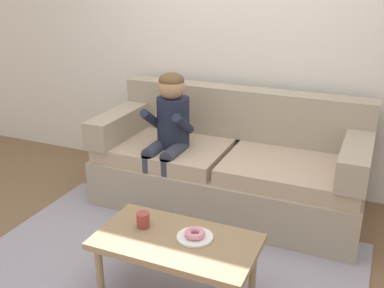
{
  "coord_description": "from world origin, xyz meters",
  "views": [
    {
      "loc": [
        1.16,
        -2.37,
        1.84
      ],
      "look_at": [
        -0.07,
        0.45,
        0.65
      ],
      "focal_mm": 42.35,
      "sensor_mm": 36.0,
      "label": 1
    }
  ],
  "objects_px": {
    "couch": "(229,167)",
    "donut": "(195,233)",
    "person_child": "(169,128)",
    "coffee_table": "(176,246)",
    "mug": "(143,220)"
  },
  "relations": [
    {
      "from": "couch",
      "to": "donut",
      "type": "relative_size",
      "value": 17.64
    },
    {
      "from": "person_child",
      "to": "couch",
      "type": "bearing_deg",
      "value": 24.82
    },
    {
      "from": "donut",
      "to": "couch",
      "type": "bearing_deg",
      "value": 99.36
    },
    {
      "from": "couch",
      "to": "coffee_table",
      "type": "height_order",
      "value": "couch"
    },
    {
      "from": "couch",
      "to": "donut",
      "type": "distance_m",
      "value": 1.19
    },
    {
      "from": "person_child",
      "to": "mug",
      "type": "height_order",
      "value": "person_child"
    },
    {
      "from": "mug",
      "to": "couch",
      "type": "bearing_deg",
      "value": 83.26
    },
    {
      "from": "person_child",
      "to": "mug",
      "type": "distance_m",
      "value": 1.04
    },
    {
      "from": "couch",
      "to": "mug",
      "type": "bearing_deg",
      "value": -96.74
    },
    {
      "from": "couch",
      "to": "person_child",
      "type": "bearing_deg",
      "value": -155.18
    },
    {
      "from": "couch",
      "to": "mug",
      "type": "xyz_separation_m",
      "value": [
        -0.14,
        -1.18,
        0.11
      ]
    },
    {
      "from": "mug",
      "to": "person_child",
      "type": "bearing_deg",
      "value": 107.29
    },
    {
      "from": "person_child",
      "to": "donut",
      "type": "height_order",
      "value": "person_child"
    },
    {
      "from": "coffee_table",
      "to": "mug",
      "type": "xyz_separation_m",
      "value": [
        -0.24,
        0.04,
        0.09
      ]
    },
    {
      "from": "person_child",
      "to": "mug",
      "type": "relative_size",
      "value": 12.24
    }
  ]
}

